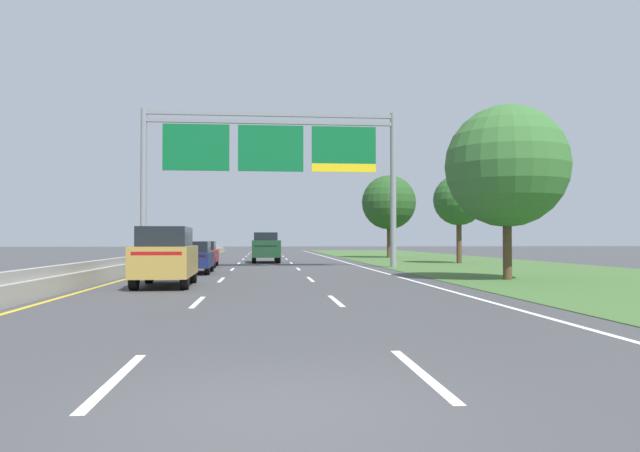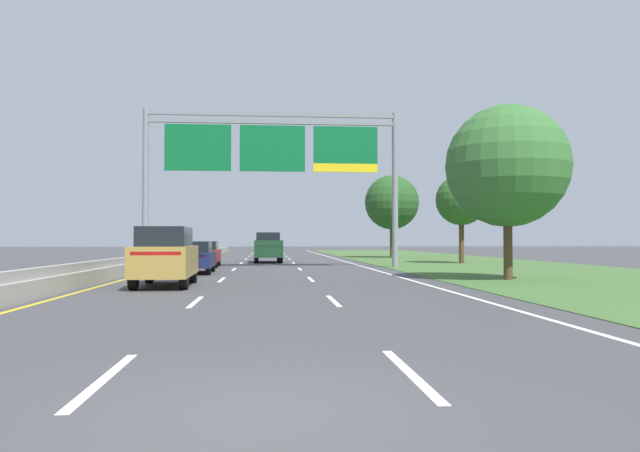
% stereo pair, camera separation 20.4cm
% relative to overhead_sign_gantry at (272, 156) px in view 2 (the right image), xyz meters
% --- Properties ---
extents(ground_plane, '(220.00, 220.00, 0.00)m').
position_rel_overhead_sign_gantry_xyz_m(ground_plane, '(-0.30, 5.09, -6.61)').
color(ground_plane, '#3D3D3F').
extents(lane_striping, '(11.96, 106.00, 0.01)m').
position_rel_overhead_sign_gantry_xyz_m(lane_striping, '(-0.30, 4.63, -6.61)').
color(lane_striping, white).
rests_on(lane_striping, ground).
extents(grass_verge_right, '(14.00, 110.00, 0.02)m').
position_rel_overhead_sign_gantry_xyz_m(grass_verge_right, '(13.65, 5.09, -6.60)').
color(grass_verge_right, '#3D602D').
rests_on(grass_verge_right, ground).
extents(median_barrier_concrete, '(0.60, 110.00, 0.85)m').
position_rel_overhead_sign_gantry_xyz_m(median_barrier_concrete, '(-6.90, 5.09, -6.26)').
color(median_barrier_concrete, '#99968E').
rests_on(median_barrier_concrete, ground).
extents(overhead_sign_gantry, '(15.06, 0.42, 9.29)m').
position_rel_overhead_sign_gantry_xyz_m(overhead_sign_gantry, '(0.00, 0.00, 0.00)').
color(overhead_sign_gantry, gray).
rests_on(overhead_sign_gantry, ground).
extents(pickup_truck_darkgreen, '(2.08, 5.43, 2.20)m').
position_rel_overhead_sign_gantry_xyz_m(pickup_truck_darkgreen, '(-0.26, 8.83, -5.54)').
color(pickup_truck_darkgreen, '#193D23').
rests_on(pickup_truck_darkgreen, ground).
extents(car_navy_left_lane_sedan, '(1.91, 4.43, 1.57)m').
position_rel_overhead_sign_gantry_xyz_m(car_navy_left_lane_sedan, '(-3.88, -5.35, -5.79)').
color(car_navy_left_lane_sedan, '#161E47').
rests_on(car_navy_left_lane_sedan, ground).
extents(car_gold_left_lane_suv, '(2.04, 4.75, 2.11)m').
position_rel_overhead_sign_gantry_xyz_m(car_gold_left_lane_suv, '(-3.88, -13.77, -5.51)').
color(car_gold_left_lane_suv, '#A38438').
rests_on(car_gold_left_lane_suv, ground).
extents(car_red_left_lane_sedan, '(1.92, 4.44, 1.57)m').
position_rel_overhead_sign_gantry_xyz_m(car_red_left_lane_sedan, '(-4.14, 1.53, -5.79)').
color(car_red_left_lane_sedan, maroon).
rests_on(car_red_left_lane_sedan, ground).
extents(roadside_tree_near, '(5.04, 5.04, 7.22)m').
position_rel_overhead_sign_gantry_xyz_m(roadside_tree_near, '(9.59, -11.64, -1.92)').
color(roadside_tree_near, '#4C3823').
rests_on(roadside_tree_near, ground).
extents(roadside_tree_mid, '(3.56, 3.56, 6.23)m').
position_rel_overhead_sign_gantry_xyz_m(roadside_tree_mid, '(13.21, 5.62, -2.19)').
color(roadside_tree_mid, '#4C3823').
rests_on(roadside_tree_mid, ground).
extents(roadside_tree_far, '(4.97, 4.97, 7.59)m').
position_rel_overhead_sign_gantry_xyz_m(roadside_tree_far, '(11.05, 19.19, -1.52)').
color(roadside_tree_far, '#4C3823').
rests_on(roadside_tree_far, ground).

